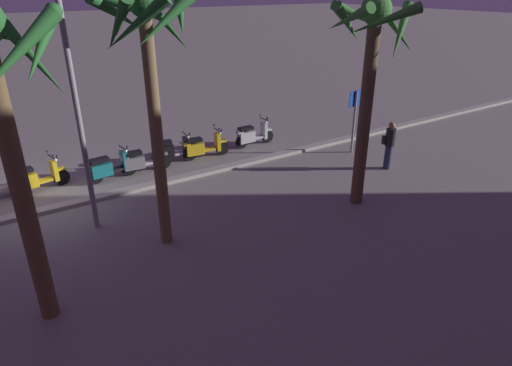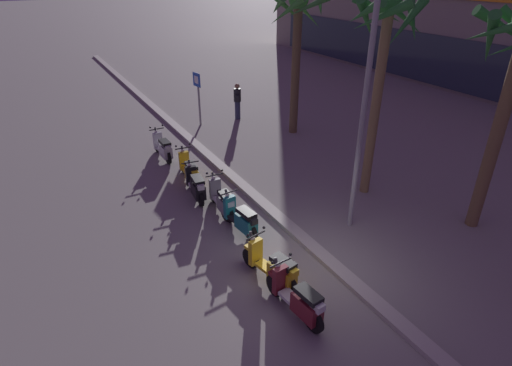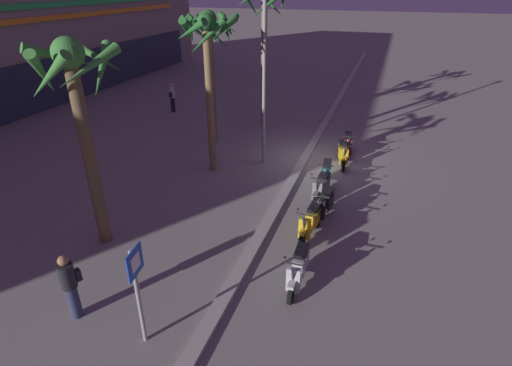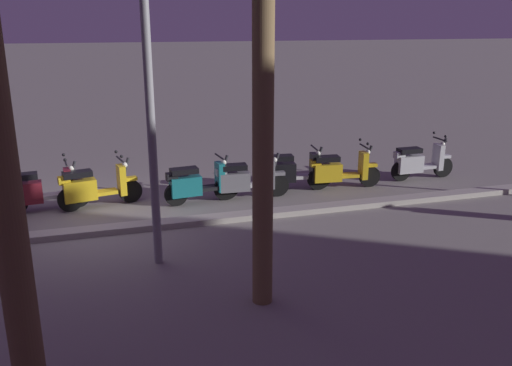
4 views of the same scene
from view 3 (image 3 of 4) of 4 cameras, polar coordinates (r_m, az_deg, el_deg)
The scene contains 17 objects.
ground_plane at distance 17.64m, azimuth 8.74°, elevation 3.31°, with size 200.00×200.00×0.00m, color gray.
curb_strip at distance 17.70m, azimuth 7.06°, elevation 3.72°, with size 60.00×0.36×0.12m, color #ADA89E.
scooter_silver_mid_front at distance 10.41m, azimuth 6.08°, elevation -11.96°, with size 1.77×0.56×1.17m.
scooter_yellow_second_in_line at distance 12.29m, azimuth 7.83°, elevation -5.41°, with size 1.84×0.56×1.17m.
scooter_black_far_back at distance 13.22m, azimuth 9.78°, elevation -2.99°, with size 1.73×0.58×1.04m.
scooter_grey_lead_nearest at distance 14.33m, azimuth 9.29°, elevation -0.52°, with size 1.76×0.56×1.17m.
scooter_teal_mid_rear at distance 15.35m, azimuth 10.01°, elevation 1.36°, with size 1.72×0.57×1.04m.
scooter_yellow_last_in_row at distance 17.33m, azimuth 12.26°, elevation 4.22°, with size 1.81×0.68×1.17m.
scooter_maroon_tail_end at distance 18.35m, azimuth 12.98°, elevation 5.44°, with size 1.79×0.57×1.17m.
crossing_sign at distance 8.59m, azimuth -16.60°, elevation -13.92°, with size 0.60×0.15×2.40m.
palm_tree_near_sign at distance 20.67m, azimuth 1.16°, elevation 21.89°, with size 2.53×2.63×6.81m.
palm_tree_by_mall_entrance at distance 11.24m, azimuth -24.08°, elevation 11.19°, with size 2.39×2.48×5.81m.
palm_tree_far_corner at distance 18.55m, azimuth -6.58°, elevation 19.09°, with size 2.62×2.59×5.90m.
palm_tree_mid_walkway at distance 15.27m, azimuth -6.96°, elevation 18.05°, with size 2.21×2.19×6.00m.
pedestrian_strolling_near_curb at distance 10.08m, azimuth -25.04°, elevation -13.06°, with size 0.46×0.36×1.70m.
pedestrian_window_shopping at distance 24.42m, azimuth -11.89°, elevation 11.96°, with size 0.46×0.34×1.70m.
street_lamp at distance 15.88m, azimuth 1.18°, elevation 18.02°, with size 0.36×0.36×7.52m.
Camera 3 is at (-16.00, -2.57, 6.96)m, focal length 28.01 mm.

